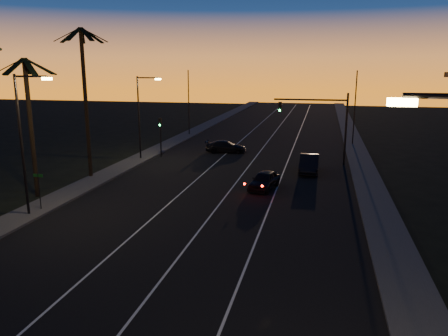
% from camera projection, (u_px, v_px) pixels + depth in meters
% --- Properties ---
extents(road, '(20.00, 170.00, 0.01)m').
position_uv_depth(road, '(228.00, 186.00, 35.40)').
color(road, black).
rests_on(road, ground).
extents(sidewalk_left, '(2.40, 170.00, 0.16)m').
position_uv_depth(sidewalk_left, '(101.00, 177.00, 37.79)').
color(sidewalk_left, '#333331').
rests_on(sidewalk_left, ground).
extents(sidewalk_right, '(2.40, 170.00, 0.16)m').
position_uv_depth(sidewalk_right, '(372.00, 193.00, 32.97)').
color(sidewalk_right, '#333331').
rests_on(sidewalk_right, ground).
extents(lane_stripe_left, '(0.12, 160.00, 0.01)m').
position_uv_depth(lane_stripe_left, '(192.00, 183.00, 36.04)').
color(lane_stripe_left, silver).
rests_on(lane_stripe_left, road).
extents(lane_stripe_mid, '(0.12, 160.00, 0.01)m').
position_uv_depth(lane_stripe_mid, '(234.00, 186.00, 35.29)').
color(lane_stripe_mid, silver).
rests_on(lane_stripe_mid, road).
extents(lane_stripe_right, '(0.12, 160.00, 0.01)m').
position_uv_depth(lane_stripe_right, '(277.00, 188.00, 34.53)').
color(lane_stripe_right, silver).
rests_on(lane_stripe_right, road).
extents(palm_mid, '(4.25, 4.16, 10.03)m').
position_uv_depth(palm_mid, '(29.00, 112.00, 31.13)').
color(palm_mid, black).
rests_on(palm_mid, ground).
extents(palm_far, '(4.25, 4.16, 12.53)m').
position_uv_depth(palm_far, '(85.00, 89.00, 36.30)').
color(palm_far, black).
rests_on(palm_far, ground).
extents(streetlight_left_near, '(2.55, 0.26, 9.00)m').
position_uv_depth(streetlight_left_near, '(25.00, 134.00, 27.00)').
color(streetlight_left_near, black).
rests_on(streetlight_left_near, ground).
extents(streetlight_left_far, '(2.55, 0.26, 8.50)m').
position_uv_depth(streetlight_left_far, '(142.00, 111.00, 44.16)').
color(streetlight_left_far, black).
rests_on(streetlight_left_far, ground).
extents(street_sign, '(0.70, 0.06, 2.60)m').
position_uv_depth(street_sign, '(39.00, 187.00, 28.80)').
color(street_sign, black).
rests_on(street_sign, ground).
extents(signal_mast, '(7.10, 0.41, 7.00)m').
position_uv_depth(signal_mast, '(321.00, 116.00, 42.27)').
color(signal_mast, black).
rests_on(signal_mast, ground).
extents(signal_post, '(0.28, 0.37, 4.20)m').
position_uv_depth(signal_post, '(160.00, 130.00, 46.28)').
color(signal_post, black).
rests_on(signal_post, ground).
extents(far_pole_left, '(0.14, 0.14, 9.00)m').
position_uv_depth(far_pole_left, '(189.00, 103.00, 60.50)').
color(far_pole_left, black).
rests_on(far_pole_left, ground).
extents(far_pole_right, '(0.14, 0.14, 9.00)m').
position_uv_depth(far_pole_right, '(355.00, 108.00, 52.91)').
color(far_pole_right, black).
rests_on(far_pole_right, ground).
extents(lead_car, '(2.49, 4.77, 1.39)m').
position_uv_depth(lead_car, '(264.00, 180.00, 34.31)').
color(lead_car, black).
rests_on(lead_car, road).
extents(right_car, '(1.67, 4.79, 1.58)m').
position_uv_depth(right_car, '(309.00, 164.00, 39.75)').
color(right_car, black).
rests_on(right_car, road).
extents(cross_car, '(4.78, 2.51, 1.32)m').
position_uv_depth(cross_car, '(226.00, 147.00, 48.96)').
color(cross_car, black).
rests_on(cross_car, road).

